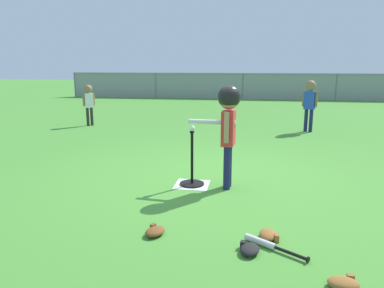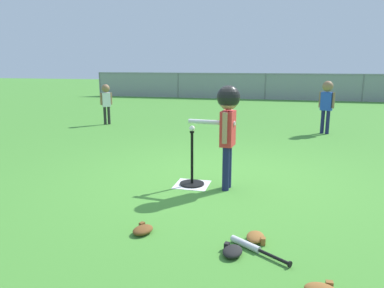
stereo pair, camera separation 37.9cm
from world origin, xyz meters
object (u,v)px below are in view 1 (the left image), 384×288
object	(u,v)px
fielder_deep_right	(310,99)
spare_bat_silver	(266,244)
batting_tee	(192,176)
fielder_deep_left	(89,99)
baseball_on_tee	(192,128)
batter_child	(228,116)
glove_outfield_drop	(155,231)
glove_near_bats	(344,283)
glove_by_plate	(269,234)
glove_tossed_aside	(249,249)

from	to	relation	value
fielder_deep_right	spare_bat_silver	size ratio (longest dim) A/B	2.23
batting_tee	fielder_deep_left	distance (m)	5.47
baseball_on_tee	batter_child	distance (m)	0.50
baseball_on_tee	fielder_deep_left	distance (m)	5.44
glove_outfield_drop	baseball_on_tee	bearing A→B (deg)	85.74
batting_tee	glove_near_bats	xyz separation A→B (m)	(1.43, -2.09, -0.08)
fielder_deep_left	glove_by_plate	distance (m)	7.15
batter_child	glove_tossed_aside	size ratio (longest dim) A/B	5.35
batting_tee	fielder_deep_right	size ratio (longest dim) A/B	0.60
glove_near_bats	glove_tossed_aside	distance (m)	0.77
fielder_deep_right	glove_tossed_aside	size ratio (longest dim) A/B	4.86
baseball_on_tee	fielder_deep_right	distance (m)	4.73
baseball_on_tee	glove_near_bats	xyz separation A→B (m)	(1.43, -2.09, -0.72)
glove_outfield_drop	fielder_deep_right	bearing A→B (deg)	69.23
baseball_on_tee	fielder_deep_left	size ratio (longest dim) A/B	0.07
batting_tee	spare_bat_silver	size ratio (longest dim) A/B	1.35
glove_by_plate	glove_tossed_aside	bearing A→B (deg)	-119.57
batting_tee	glove_by_plate	distance (m)	1.68
spare_bat_silver	glove_near_bats	world-z (taller)	glove_near_bats
batting_tee	glove_outfield_drop	world-z (taller)	batting_tee
baseball_on_tee	glove_tossed_aside	bearing A→B (deg)	-65.89
glove_near_bats	baseball_on_tee	bearing A→B (deg)	124.33
fielder_deep_left	glove_near_bats	world-z (taller)	fielder_deep_left
batting_tee	batter_child	distance (m)	0.94
baseball_on_tee	fielder_deep_left	world-z (taller)	fielder_deep_left
batter_child	baseball_on_tee	bearing A→B (deg)	174.51
batting_tee	glove_near_bats	size ratio (longest dim) A/B	3.25
glove_by_plate	glove_outfield_drop	world-z (taller)	same
spare_bat_silver	glove_near_bats	bearing A→B (deg)	-44.75
batter_child	glove_by_plate	xyz separation A→B (m)	(0.47, -1.35, -0.90)
spare_bat_silver	glove_by_plate	world-z (taller)	glove_by_plate
fielder_deep_right	batting_tee	bearing A→B (deg)	-115.94
glove_outfield_drop	batter_child	bearing A→B (deg)	68.47
batter_child	fielder_deep_right	world-z (taller)	batter_child
spare_bat_silver	batting_tee	bearing A→B (deg)	119.94
fielder_deep_right	glove_near_bats	xyz separation A→B (m)	(-0.64, -6.34, -0.73)
fielder_deep_right	spare_bat_silver	xyz separation A→B (m)	(-1.16, -5.83, -0.74)
fielder_deep_left	glove_near_bats	distance (m)	8.00
baseball_on_tee	spare_bat_silver	bearing A→B (deg)	-60.06
glove_near_bats	glove_tossed_aside	xyz separation A→B (m)	(-0.67, 0.39, 0.00)
baseball_on_tee	batting_tee	bearing A→B (deg)	-135.00
batting_tee	baseball_on_tee	xyz separation A→B (m)	(0.00, 0.00, 0.64)
batting_tee	fielder_deep_left	xyz separation A→B (m)	(-3.34, 4.29, 0.55)
batting_tee	glove_by_plate	xyz separation A→B (m)	(0.93, -1.40, -0.08)
fielder_deep_left	glove_near_bats	size ratio (longest dim) A/B	4.73
fielder_deep_right	fielder_deep_left	xyz separation A→B (m)	(-5.41, 0.04, -0.09)
batter_child	glove_by_plate	world-z (taller)	batter_child
glove_by_plate	spare_bat_silver	bearing A→B (deg)	-98.41
spare_bat_silver	glove_by_plate	bearing A→B (deg)	81.59
batter_child	glove_tossed_aside	distance (m)	1.91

